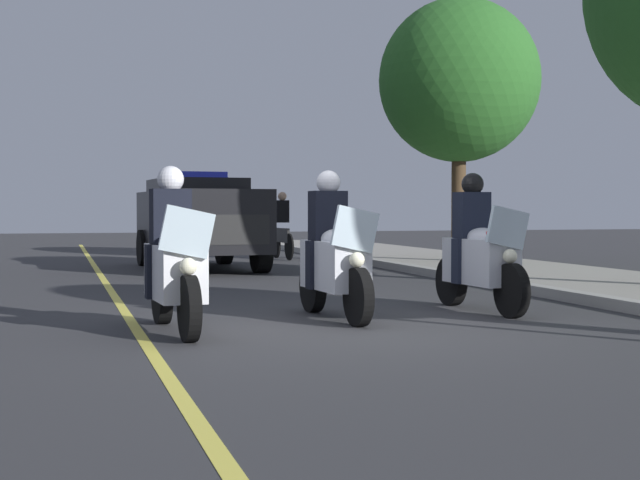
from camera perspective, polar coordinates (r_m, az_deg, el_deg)
The scene contains 8 objects.
ground_plane at distance 10.06m, azimuth 1.68°, elevation -5.33°, with size 80.00×80.00×0.00m, color #333335.
lane_stripe_center at distance 9.63m, azimuth -11.03°, elevation -5.67°, with size 48.00×0.12×0.01m, color #E0D14C.
police_motorcycle_lead_left at distance 9.66m, azimuth -8.95°, elevation -1.49°, with size 2.14×0.61×1.72m.
police_motorcycle_lead_right at distance 10.70m, azimuth 0.84°, elevation -1.13°, with size 2.14×0.61×1.72m.
police_motorcycle_trailing at distance 11.64m, azimuth 9.75°, elevation -0.91°, with size 2.14×0.61×1.72m.
police_suv at distance 19.65m, azimuth -7.42°, elevation 1.33°, with size 5.01×2.33×2.05m.
cyclist_background at distance 23.33m, azimuth -2.33°, elevation 0.89°, with size 1.76×0.33×1.69m.
tree_far_back at distance 21.31m, azimuth 8.54°, elevation 9.64°, with size 3.60×3.60×5.88m.
Camera 1 is at (9.51, -3.01, 1.28)m, focal length 52.11 mm.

